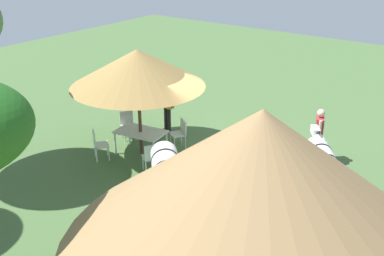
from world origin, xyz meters
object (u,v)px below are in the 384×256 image
Objects in this scene: patio_chair_near_lawn at (151,156)px; standing_watcher at (319,131)px; patio_chair_west_end at (98,143)px; patio_dining_table at (141,134)px; patio_chair_near_hut at (180,132)px; thatched_hut at (256,224)px; striped_lounge_chair at (263,155)px; patio_chair_east_end at (128,123)px; shade_umbrella at (137,68)px; guest_beside_umbrella at (167,102)px; zebra_nearest_camera at (322,160)px; zebra_by_umbrella at (166,169)px.

standing_watcher is (-3.48, -3.32, 0.48)m from patio_chair_near_lawn.
standing_watcher is (-5.29, -3.62, 0.48)m from patio_chair_west_end.
patio_chair_near_hut is at bearing -122.48° from patio_dining_table.
thatched_hut is at bearing 169.73° from standing_watcher.
striped_lounge_chair is at bearing -64.22° from thatched_hut.
patio_dining_table is 5.23m from standing_watcher.
patio_chair_east_end is at bearing -28.26° from patio_dining_table.
patio_chair_west_end is at bearing 133.94° from patio_chair_near_lawn.
thatched_hut is 7.30m from shade_umbrella.
guest_beside_umbrella reaches higher than patio_chair_west_end.
standing_watcher is (-4.95, -0.80, -0.02)m from guest_beside_umbrella.
patio_chair_near_lawn is 0.54× the size of standing_watcher.
zebra_nearest_camera reaches higher than patio_chair_near_hut.
thatched_hut reaches higher than zebra_by_umbrella.
patio_chair_near_lawn is 4.83m from standing_watcher.
striped_lounge_chair is (2.75, -5.70, -2.03)m from thatched_hut.
guest_beside_umbrella is 1.02× the size of standing_watcher.
patio_chair_near_hut is at bearing 92.16° from patio_chair_west_end.
patio_chair_near_hut is 0.47× the size of zebra_nearest_camera.
standing_watcher is 0.87× the size of zebra_nearest_camera.
patio_chair_east_end is (7.17, -4.67, -1.76)m from thatched_hut.
patio_chair_near_hut is (-0.68, -1.07, -2.18)m from shade_umbrella.
standing_watcher reaches higher than zebra_by_umbrella.
patio_chair_east_end is at bearing -114.80° from guest_beside_umbrella.
standing_watcher reaches higher than patio_dining_table.
zebra_nearest_camera is (-0.74, 1.61, -0.02)m from standing_watcher.
guest_beside_umbrella reaches higher than zebra_by_umbrella.
thatched_hut is 6.67× the size of patio_chair_west_end.
striped_lounge_chair is at bearing 127.21° from zebra_nearest_camera.
thatched_hut is at bearing 12.73° from patio_chair_west_end.
thatched_hut reaches higher than standing_watcher.
guest_beside_umbrella is 4.51m from zebra_by_umbrella.
patio_chair_near_hut is 0.54× the size of standing_watcher.
shade_umbrella is at bearing 156.26° from zebra_nearest_camera.
patio_chair_near_lawn is at bearing 46.06° from patio_chair_west_end.
zebra_nearest_camera is at bearing -81.05° from thatched_hut.
patio_chair_west_end is 0.53× the size of guest_beside_umbrella.
patio_chair_east_end is 6.41m from zebra_nearest_camera.
patio_chair_west_end is 0.47× the size of zebra_nearest_camera.
zebra_by_umbrella is (-2.40, 1.71, 0.32)m from patio_dining_table.
patio_chair_west_end is at bearing -55.71° from zebra_by_umbrella.
shade_umbrella is 2.52m from patio_chair_west_end.
thatched_hut is 6.19× the size of striped_lounge_chair.
guest_beside_umbrella is at bearing 75.95° from standing_watcher.
guest_beside_umbrella reaches higher than zebra_nearest_camera.
shade_umbrella reaches higher than guest_beside_umbrella.
standing_watcher reaches higher than patio_chair_east_end.
thatched_hut is 3.27× the size of zebra_by_umbrella.
zebra_nearest_camera is (0.79, -5.05, -1.30)m from thatched_hut.
patio_dining_table is 1.28m from patio_chair_near_hut.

